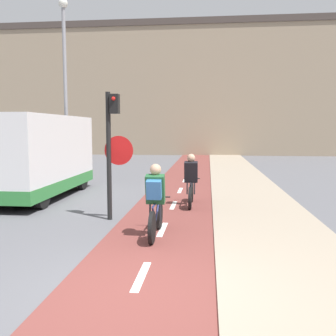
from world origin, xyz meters
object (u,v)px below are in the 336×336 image
object	(u,v)px
cyclist_near	(155,202)
traffic_light_pole	(112,141)
van	(33,157)
cyclist_far	(191,182)
street_lamp_far	(65,72)

from	to	relation	value
cyclist_near	traffic_light_pole	bearing A→B (deg)	132.30
traffic_light_pole	van	distance (m)	4.11
van	traffic_light_pole	bearing A→B (deg)	-39.06
cyclist_far	street_lamp_far	bearing A→B (deg)	140.28
street_lamp_far	cyclist_far	world-z (taller)	street_lamp_far
street_lamp_far	cyclist_near	bearing A→B (deg)	-57.91
street_lamp_far	van	xyz separation A→B (m)	(0.26, -3.47, -3.07)
traffic_light_pole	van	size ratio (longest dim) A/B	0.60
traffic_light_pole	cyclist_far	world-z (taller)	traffic_light_pole
cyclist_far	van	size ratio (longest dim) A/B	0.34
traffic_light_pole	street_lamp_far	xyz separation A→B (m)	(-3.42, 6.03, 2.48)
street_lamp_far	cyclist_near	world-z (taller)	street_lamp_far
traffic_light_pole	cyclist_far	size ratio (longest dim) A/B	1.78
traffic_light_pole	cyclist_near	xyz separation A→B (m)	(1.18, -1.29, -1.14)
street_lamp_far	van	bearing A→B (deg)	-85.66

